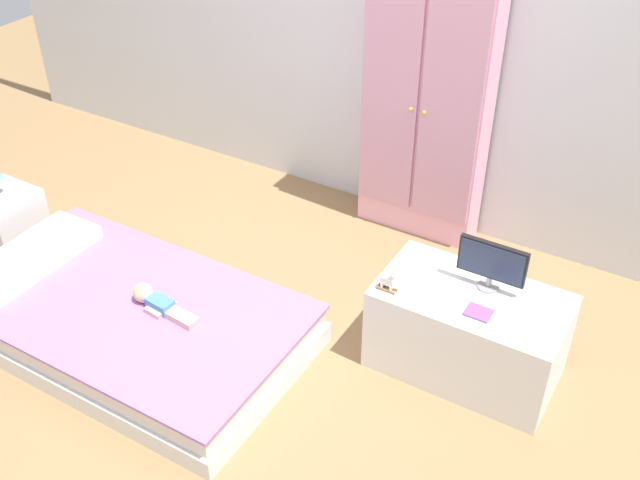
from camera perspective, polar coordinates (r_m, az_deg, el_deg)
ground_plane at (r=3.68m, az=-3.48°, el=-9.38°), size 10.00×10.00×0.02m
bed at (r=3.83m, az=-14.32°, el=-6.01°), size 1.73×1.00×0.23m
pillow at (r=4.17m, az=-21.32°, el=-1.16°), size 0.32×0.72×0.07m
doll at (r=3.69m, az=-12.66°, el=-4.51°), size 0.39×0.14×0.10m
nightstand at (r=4.65m, az=-22.87°, el=1.32°), size 0.34×0.34×0.37m
wardrobe at (r=4.21m, az=8.19°, el=10.44°), size 0.71×0.24×1.65m
tv_stand at (r=3.55m, az=11.28°, el=-6.94°), size 0.86×0.48×0.45m
tv_monitor at (r=3.38m, az=13.08°, el=-1.72°), size 0.31×0.10×0.24m
rocking_horse_toy at (r=3.35m, az=5.31°, el=-3.16°), size 0.09×0.04×0.11m
book_purple at (r=3.31m, az=12.08°, el=-5.47°), size 0.11×0.09×0.01m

